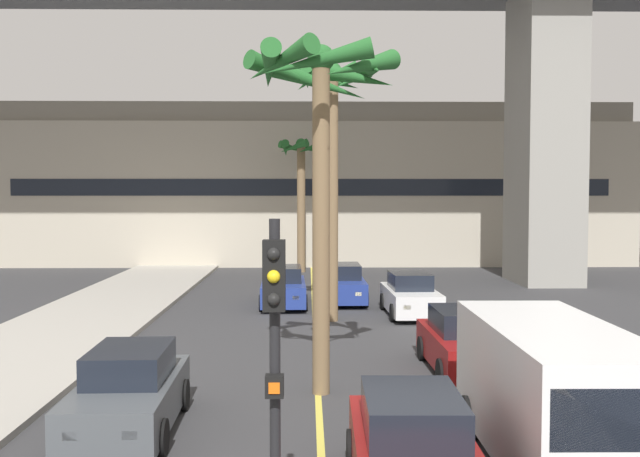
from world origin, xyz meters
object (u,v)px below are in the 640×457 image
at_px(palm_tree_near_median, 301,173).
at_px(car_queue_third, 283,288).
at_px(palm_tree_far_median, 321,107).
at_px(car_queue_second, 129,393).
at_px(delivery_van, 552,392).
at_px(car_queue_fourth, 464,343).
at_px(car_queue_fifth, 410,296).
at_px(traffic_light_median_near, 275,356).
at_px(car_queue_front, 413,453).
at_px(palm_tree_mid_median, 333,113).
at_px(car_queue_sixth, 343,285).

bearing_deg(palm_tree_near_median, car_queue_third, -92.91).
bearing_deg(palm_tree_far_median, car_queue_second, -146.12).
distance_m(delivery_van, palm_tree_near_median, 29.36).
distance_m(car_queue_fourth, car_queue_fifth, 8.15).
height_order(car_queue_second, traffic_light_median_near, traffic_light_median_near).
bearing_deg(car_queue_fourth, palm_tree_near_median, 100.80).
bearing_deg(traffic_light_median_near, car_queue_second, 118.29).
bearing_deg(palm_tree_near_median, car_queue_second, -96.40).
bearing_deg(delivery_van, car_queue_third, 106.30).
bearing_deg(palm_tree_far_median, delivery_van, -50.83).
distance_m(car_queue_front, palm_tree_far_median, 8.04).
height_order(delivery_van, palm_tree_far_median, palm_tree_far_median).
bearing_deg(palm_tree_mid_median, car_queue_front, -87.40).
height_order(car_queue_fifth, palm_tree_mid_median, palm_tree_mid_median).
bearing_deg(delivery_van, palm_tree_mid_median, 102.84).
relative_size(car_queue_front, car_queue_third, 1.00).
height_order(traffic_light_median_near, palm_tree_near_median, palm_tree_near_median).
bearing_deg(palm_tree_far_median, car_queue_fifth, 70.94).
relative_size(car_queue_third, delivery_van, 0.79).
distance_m(car_queue_front, traffic_light_median_near, 3.67).
distance_m(car_queue_front, car_queue_third, 18.03).
relative_size(delivery_van, traffic_light_median_near, 1.25).
relative_size(car_queue_fifth, palm_tree_near_median, 0.55).
xyz_separation_m(car_queue_front, car_queue_second, (-4.88, 3.14, 0.00)).
bearing_deg(car_queue_fifth, traffic_light_median_near, -102.82).
height_order(car_queue_fourth, palm_tree_near_median, palm_tree_near_median).
height_order(car_queue_second, car_queue_sixth, same).
relative_size(car_queue_third, traffic_light_median_near, 0.99).
relative_size(car_queue_fourth, car_queue_sixth, 1.00).
height_order(car_queue_front, car_queue_second, same).
height_order(car_queue_third, car_queue_sixth, same).
distance_m(car_queue_front, car_queue_fourth, 7.82).
bearing_deg(car_queue_fourth, car_queue_fifth, 91.14).
relative_size(car_queue_second, palm_tree_far_median, 0.54).
height_order(car_queue_third, car_queue_fifth, same).
bearing_deg(palm_tree_near_median, car_queue_fourth, -79.20).
relative_size(car_queue_front, delivery_van, 0.79).
xyz_separation_m(car_queue_third, palm_tree_mid_median, (1.84, -3.33, 6.51)).
bearing_deg(car_queue_sixth, traffic_light_median_near, -94.83).
distance_m(delivery_van, traffic_light_median_near, 5.75).
bearing_deg(palm_tree_mid_median, traffic_light_median_near, -94.12).
bearing_deg(palm_tree_near_median, delivery_van, -81.52).
xyz_separation_m(car_queue_second, delivery_van, (7.28, -2.01, 0.57)).
distance_m(car_queue_third, traffic_light_median_near, 20.40).
bearing_deg(car_queue_sixth, palm_tree_near_median, 99.21).
bearing_deg(car_queue_sixth, car_queue_front, -89.73).
height_order(car_queue_sixth, palm_tree_far_median, palm_tree_far_median).
height_order(car_queue_second, car_queue_third, same).
relative_size(palm_tree_near_median, palm_tree_mid_median, 0.84).
bearing_deg(delivery_van, traffic_light_median_near, -140.21).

